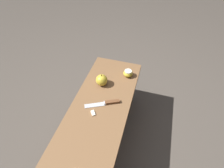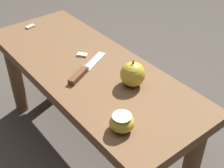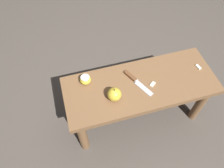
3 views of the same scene
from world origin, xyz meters
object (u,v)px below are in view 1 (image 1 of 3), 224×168
(knife, at_px, (107,103))
(apple_whole, at_px, (102,80))
(wooden_bench, at_px, (101,113))
(apple_cut, at_px, (128,73))

(knife, distance_m, apple_whole, 0.19)
(wooden_bench, distance_m, apple_whole, 0.24)
(wooden_bench, distance_m, knife, 0.11)
(apple_whole, bearing_deg, knife, -149.94)
(knife, xyz_separation_m, apple_whole, (0.16, 0.09, 0.04))
(knife, relative_size, apple_cut, 3.12)
(apple_whole, bearing_deg, wooden_bench, -164.62)
(apple_whole, distance_m, apple_cut, 0.22)
(wooden_bench, bearing_deg, apple_whole, 15.38)
(apple_whole, height_order, apple_cut, apple_whole)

